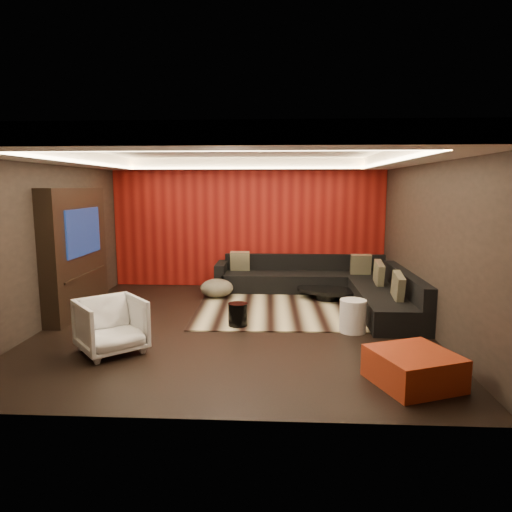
# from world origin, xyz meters

# --- Properties ---
(floor) EXTENTS (6.00, 6.00, 0.02)m
(floor) POSITION_xyz_m (0.00, 0.00, -0.01)
(floor) COLOR black
(floor) RESTS_ON ground
(ceiling) EXTENTS (6.00, 6.00, 0.02)m
(ceiling) POSITION_xyz_m (0.00, 0.00, 2.81)
(ceiling) COLOR silver
(ceiling) RESTS_ON ground
(wall_back) EXTENTS (6.00, 0.02, 2.80)m
(wall_back) POSITION_xyz_m (0.00, 3.01, 1.40)
(wall_back) COLOR black
(wall_back) RESTS_ON ground
(wall_left) EXTENTS (0.02, 6.00, 2.80)m
(wall_left) POSITION_xyz_m (-3.01, 0.00, 1.40)
(wall_left) COLOR black
(wall_left) RESTS_ON ground
(wall_right) EXTENTS (0.02, 6.00, 2.80)m
(wall_right) POSITION_xyz_m (3.01, 0.00, 1.40)
(wall_right) COLOR black
(wall_right) RESTS_ON ground
(red_feature_wall) EXTENTS (5.98, 0.05, 2.78)m
(red_feature_wall) POSITION_xyz_m (0.00, 2.97, 1.40)
(red_feature_wall) COLOR #6B0C0A
(red_feature_wall) RESTS_ON ground
(soffit_back) EXTENTS (6.00, 0.60, 0.22)m
(soffit_back) POSITION_xyz_m (0.00, 2.70, 2.69)
(soffit_back) COLOR silver
(soffit_back) RESTS_ON ground
(soffit_front) EXTENTS (6.00, 0.60, 0.22)m
(soffit_front) POSITION_xyz_m (0.00, -2.70, 2.69)
(soffit_front) COLOR silver
(soffit_front) RESTS_ON ground
(soffit_left) EXTENTS (0.60, 4.80, 0.22)m
(soffit_left) POSITION_xyz_m (-2.70, 0.00, 2.69)
(soffit_left) COLOR silver
(soffit_left) RESTS_ON ground
(soffit_right) EXTENTS (0.60, 4.80, 0.22)m
(soffit_right) POSITION_xyz_m (2.70, 0.00, 2.69)
(soffit_right) COLOR silver
(soffit_right) RESTS_ON ground
(cove_back) EXTENTS (4.80, 0.08, 0.04)m
(cove_back) POSITION_xyz_m (0.00, 2.36, 2.60)
(cove_back) COLOR #FFD899
(cove_back) RESTS_ON ground
(cove_front) EXTENTS (4.80, 0.08, 0.04)m
(cove_front) POSITION_xyz_m (0.00, -2.36, 2.60)
(cove_front) COLOR #FFD899
(cove_front) RESTS_ON ground
(cove_left) EXTENTS (0.08, 4.80, 0.04)m
(cove_left) POSITION_xyz_m (-2.36, 0.00, 2.60)
(cove_left) COLOR #FFD899
(cove_left) RESTS_ON ground
(cove_right) EXTENTS (0.08, 4.80, 0.04)m
(cove_right) POSITION_xyz_m (2.36, 0.00, 2.60)
(cove_right) COLOR #FFD899
(cove_right) RESTS_ON ground
(tv_surround) EXTENTS (0.30, 2.00, 2.20)m
(tv_surround) POSITION_xyz_m (-2.85, 0.60, 1.10)
(tv_surround) COLOR black
(tv_surround) RESTS_ON ground
(tv_screen) EXTENTS (0.04, 1.30, 0.80)m
(tv_screen) POSITION_xyz_m (-2.69, 0.60, 1.45)
(tv_screen) COLOR black
(tv_screen) RESTS_ON ground
(tv_shelf) EXTENTS (0.04, 1.60, 0.04)m
(tv_shelf) POSITION_xyz_m (-2.69, 0.60, 0.70)
(tv_shelf) COLOR black
(tv_shelf) RESTS_ON ground
(rug) EXTENTS (4.07, 3.10, 0.02)m
(rug) POSITION_xyz_m (1.19, 1.21, 0.01)
(rug) COLOR beige
(rug) RESTS_ON floor
(coffee_table) EXTENTS (1.64, 1.64, 0.21)m
(coffee_table) POSITION_xyz_m (1.64, 1.75, 0.12)
(coffee_table) COLOR black
(coffee_table) RESTS_ON rug
(drum_stool) EXTENTS (0.40, 0.40, 0.36)m
(drum_stool) POSITION_xyz_m (0.04, -0.04, 0.20)
(drum_stool) COLOR black
(drum_stool) RESTS_ON rug
(striped_pouf) EXTENTS (0.77, 0.77, 0.36)m
(striped_pouf) POSITION_xyz_m (-0.56, 1.84, 0.20)
(striped_pouf) COLOR #B7AE8D
(striped_pouf) RESTS_ON rug
(white_side_table) EXTENTS (0.49, 0.49, 0.51)m
(white_side_table) POSITION_xyz_m (1.84, -0.21, 0.25)
(white_side_table) COLOR silver
(white_side_table) RESTS_ON floor
(orange_ottoman) EXTENTS (1.10, 1.10, 0.38)m
(orange_ottoman) POSITION_xyz_m (2.23, -2.08, 0.19)
(orange_ottoman) COLOR #A23315
(orange_ottoman) RESTS_ON floor
(armchair) EXTENTS (1.13, 1.14, 0.74)m
(armchair) POSITION_xyz_m (-1.56, -1.27, 0.37)
(armchair) COLOR silver
(armchair) RESTS_ON floor
(sectional_sofa) EXTENTS (3.65, 3.50, 0.75)m
(sectional_sofa) POSITION_xyz_m (1.73, 1.86, 0.26)
(sectional_sofa) COLOR black
(sectional_sofa) RESTS_ON floor
(throw_pillows) EXTENTS (3.05, 2.78, 0.50)m
(throw_pillows) POSITION_xyz_m (1.85, 1.67, 0.62)
(throw_pillows) COLOR tan
(throw_pillows) RESTS_ON sectional_sofa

